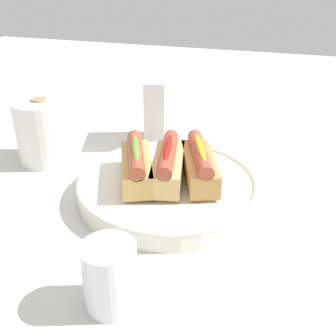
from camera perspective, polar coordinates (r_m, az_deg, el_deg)
The scene contains 8 objects.
ground_plane at distance 0.76m, azimuth 1.25°, elevation -3.65°, with size 2.40×2.40×0.00m, color beige.
serving_bowl at distance 0.75m, azimuth 0.00°, elevation -2.52°, with size 0.32×0.32×0.04m.
hotdog_front at distance 0.73m, azimuth 4.31°, elevation 0.59°, with size 0.16×0.10×0.06m.
hotdog_back at distance 0.73m, azimuth 0.00°, elevation 0.55°, with size 0.16×0.08×0.06m.
hotdog_side at distance 0.73m, azimuth -4.33°, elevation 0.50°, with size 0.16×0.10×0.06m.
water_glass at distance 0.54m, azimuth -7.81°, elevation -14.72°, with size 0.07×0.07×0.09m.
paper_towel_roll at distance 0.90m, azimuth -16.54°, elevation 4.83°, with size 0.11×0.11×0.13m.
napkin_box at distance 0.95m, azimuth -1.85°, elevation 7.85°, with size 0.11×0.04×0.15m, color white.
Camera 1 is at (-0.63, -0.16, 0.40)m, focal length 44.98 mm.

